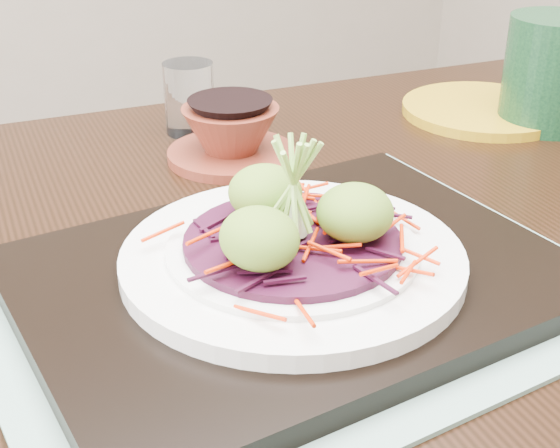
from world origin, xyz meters
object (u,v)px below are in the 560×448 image
serving_tray (292,277)px  water_glass (189,98)px  dining_table (285,338)px  terracotta_bowl_set (231,136)px  yellow_plate (483,110)px  green_jar (552,72)px  white_plate (293,257)px

serving_tray → water_glass: 0.39m
dining_table → terracotta_bowl_set: (0.05, 0.20, 0.13)m
yellow_plate → green_jar: size_ratio=1.55×
serving_tray → terracotta_bowl_set: size_ratio=2.79×
white_plate → yellow_plate: 0.50m
green_jar → dining_table: bearing=-166.5°
dining_table → green_jar: size_ratio=10.16×
white_plate → green_jar: (0.48, 0.18, 0.04)m
dining_table → yellow_plate: bearing=30.3°
green_jar → yellow_plate: bearing=119.4°
serving_tray → green_jar: 0.51m
water_glass → green_jar: 0.45m
yellow_plate → serving_tray: bearing=-150.5°
dining_table → yellow_plate: yellow_plate is taller
dining_table → terracotta_bowl_set: terracotta_bowl_set is taller
serving_tray → white_plate: (0.00, 0.00, 0.02)m
dining_table → serving_tray: (-0.04, -0.07, 0.12)m
water_glass → terracotta_bowl_set: size_ratio=0.57×
serving_tray → green_jar: (0.48, 0.18, 0.05)m
terracotta_bowl_set → serving_tray: bearing=-107.0°
dining_table → water_glass: 0.34m
serving_tray → terracotta_bowl_set: terracotta_bowl_set is taller
white_plate → green_jar: size_ratio=2.02×
water_glass → green_jar: size_ratio=0.64×
dining_table → terracotta_bowl_set: bearing=83.7°
serving_tray → dining_table: bearing=62.6°
serving_tray → water_glass: (0.08, 0.38, 0.03)m
water_glass → yellow_plate: 0.38m
terracotta_bowl_set → green_jar: green_jar is taller
white_plate → serving_tray: bearing=0.0°
serving_tray → terracotta_bowl_set: (0.08, 0.28, 0.01)m
dining_table → green_jar: green_jar is taller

